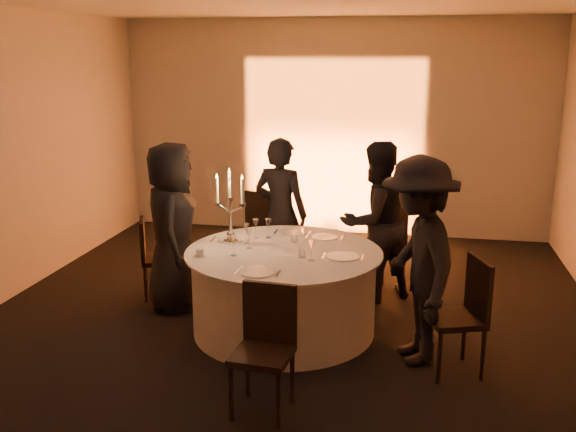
% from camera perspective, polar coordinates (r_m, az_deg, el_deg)
% --- Properties ---
extents(floor, '(7.00, 7.00, 0.00)m').
position_cam_1_polar(floor, '(6.11, -0.37, -10.04)').
color(floor, black).
rests_on(floor, ground).
extents(wall_back, '(7.00, 0.00, 7.00)m').
position_cam_1_polar(wall_back, '(9.09, 4.05, 7.79)').
color(wall_back, beige).
rests_on(wall_back, floor).
extents(wall_front, '(7.00, 0.00, 7.00)m').
position_cam_1_polar(wall_front, '(2.47, -17.04, -10.63)').
color(wall_front, beige).
rests_on(wall_front, floor).
extents(uplighter_fixture, '(0.25, 0.12, 0.10)m').
position_cam_1_polar(uplighter_fixture, '(9.07, 3.65, -1.55)').
color(uplighter_fixture, black).
rests_on(uplighter_fixture, floor).
extents(banquet_table, '(1.80, 1.80, 0.77)m').
position_cam_1_polar(banquet_table, '(5.97, -0.37, -6.67)').
color(banquet_table, black).
rests_on(banquet_table, floor).
extents(chair_left, '(0.49, 0.49, 0.85)m').
position_cam_1_polar(chair_left, '(6.90, -11.91, -3.29)').
color(chair_left, black).
rests_on(chair_left, floor).
extents(chair_back_left, '(0.56, 0.56, 1.02)m').
position_cam_1_polar(chair_back_left, '(7.31, -1.78, -1.12)').
color(chair_back_left, black).
rests_on(chair_back_left, floor).
extents(chair_back_right, '(0.60, 0.60, 0.99)m').
position_cam_1_polar(chair_back_right, '(6.79, 8.41, -2.66)').
color(chair_back_right, black).
rests_on(chair_back_right, floor).
extents(chair_right, '(0.53, 0.53, 0.95)m').
position_cam_1_polar(chair_right, '(5.36, 15.39, -8.00)').
color(chair_right, black).
rests_on(chair_right, floor).
extents(chair_front, '(0.44, 0.44, 0.92)m').
position_cam_1_polar(chair_front, '(4.68, -2.03, -11.04)').
color(chair_front, black).
rests_on(chair_front, floor).
extents(guest_left, '(0.74, 0.94, 1.69)m').
position_cam_1_polar(guest_left, '(6.47, -10.26, -0.94)').
color(guest_left, black).
rests_on(guest_left, floor).
extents(guest_back_left, '(0.68, 0.53, 1.66)m').
position_cam_1_polar(guest_back_left, '(6.93, -0.66, 0.18)').
color(guest_back_left, black).
rests_on(guest_back_left, floor).
extents(guest_back_right, '(1.03, 1.00, 1.67)m').
position_cam_1_polar(guest_back_right, '(6.66, 7.78, -0.51)').
color(guest_back_right, black).
rests_on(guest_back_right, floor).
extents(guest_right, '(0.95, 1.26, 1.74)m').
position_cam_1_polar(guest_right, '(5.36, 11.47, -3.95)').
color(guest_right, black).
rests_on(guest_right, floor).
extents(plate_left, '(0.36, 0.25, 0.08)m').
position_cam_1_polar(plate_left, '(6.19, -5.15, -2.01)').
color(plate_left, white).
rests_on(plate_left, banquet_table).
extents(plate_back_left, '(0.36, 0.28, 0.01)m').
position_cam_1_polar(plate_back_left, '(6.42, 0.39, -1.47)').
color(plate_back_left, white).
rests_on(plate_back_left, banquet_table).
extents(plate_back_right, '(0.36, 0.26, 0.01)m').
position_cam_1_polar(plate_back_right, '(6.27, 3.24, -1.88)').
color(plate_back_right, white).
rests_on(plate_back_right, banquet_table).
extents(plate_right, '(0.36, 0.29, 0.01)m').
position_cam_1_polar(plate_right, '(5.68, 4.91, -3.62)').
color(plate_right, white).
rests_on(plate_right, banquet_table).
extents(plate_front, '(0.35, 0.30, 0.01)m').
position_cam_1_polar(plate_front, '(5.28, -2.68, -5.00)').
color(plate_front, white).
rests_on(plate_front, banquet_table).
extents(coffee_cup, '(0.11, 0.11, 0.07)m').
position_cam_1_polar(coffee_cup, '(5.74, -7.84, -3.28)').
color(coffee_cup, white).
rests_on(coffee_cup, banquet_table).
extents(candelabra, '(0.30, 0.14, 0.72)m').
position_cam_1_polar(candelabra, '(6.06, -5.16, -0.09)').
color(candelabra, silver).
rests_on(candelabra, banquet_table).
extents(wine_glass_a, '(0.07, 0.07, 0.19)m').
position_cam_1_polar(wine_glass_a, '(5.54, 2.10, -2.64)').
color(wine_glass_a, white).
rests_on(wine_glass_a, banquet_table).
extents(wine_glass_b, '(0.07, 0.07, 0.19)m').
position_cam_1_polar(wine_glass_b, '(6.06, -3.75, -1.17)').
color(wine_glass_b, white).
rests_on(wine_glass_b, banquet_table).
extents(wine_glass_c, '(0.07, 0.07, 0.19)m').
position_cam_1_polar(wine_glass_c, '(6.22, -2.90, -0.76)').
color(wine_glass_c, white).
rests_on(wine_glass_c, banquet_table).
extents(wine_glass_d, '(0.07, 0.07, 0.19)m').
position_cam_1_polar(wine_glass_d, '(6.23, -1.77, -0.72)').
color(wine_glass_d, white).
rests_on(wine_glass_d, banquet_table).
extents(wine_glass_e, '(0.07, 0.07, 0.19)m').
position_cam_1_polar(wine_glass_e, '(5.89, -3.51, -1.61)').
color(wine_glass_e, white).
rests_on(wine_glass_e, banquet_table).
extents(wine_glass_f, '(0.07, 0.07, 0.19)m').
position_cam_1_polar(wine_glass_f, '(5.91, 1.40, -1.54)').
color(wine_glass_f, white).
rests_on(wine_glass_f, banquet_table).
extents(wine_glass_g, '(0.07, 0.07, 0.19)m').
position_cam_1_polar(wine_glass_g, '(5.69, -4.89, -2.22)').
color(wine_glass_g, white).
rests_on(wine_glass_g, banquet_table).
extents(tumbler_a, '(0.07, 0.07, 0.09)m').
position_cam_1_polar(tumbler_a, '(6.11, 0.55, -1.91)').
color(tumbler_a, white).
rests_on(tumbler_a, banquet_table).
extents(tumbler_b, '(0.07, 0.07, 0.09)m').
position_cam_1_polar(tumbler_b, '(5.66, 1.30, -3.25)').
color(tumbler_b, white).
rests_on(tumbler_b, banquet_table).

